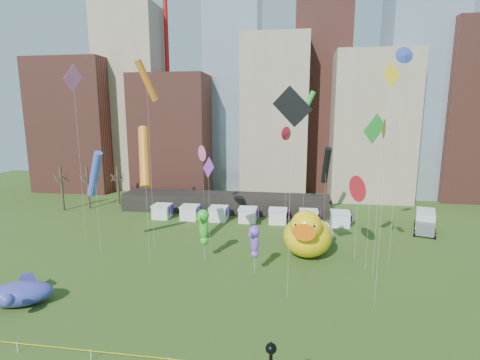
% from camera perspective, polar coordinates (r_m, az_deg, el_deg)
% --- Properties ---
extents(skyline, '(101.00, 23.00, 68.00)m').
position_cam_1_polar(skyline, '(83.11, 4.42, 12.91)').
color(skyline, brown).
rests_on(skyline, ground).
extents(pavilion, '(38.00, 6.00, 3.20)m').
position_cam_1_polar(pavilion, '(66.95, -2.36, -3.60)').
color(pavilion, black).
rests_on(pavilion, ground).
extents(vendor_tents, '(33.24, 2.80, 2.40)m').
position_cam_1_polar(vendor_tents, '(60.59, 1.26, -5.60)').
color(vendor_tents, white).
rests_on(vendor_tents, ground).
extents(bare_trees, '(8.44, 6.44, 8.50)m').
position_cam_1_polar(bare_trees, '(74.53, -22.78, -1.07)').
color(bare_trees, '#382B21').
rests_on(bare_trees, ground).
extents(big_duck, '(7.02, 8.79, 6.45)m').
position_cam_1_polar(big_duck, '(46.55, 10.57, -8.41)').
color(big_duck, yellow).
rests_on(big_duck, ground).
extents(small_duck, '(3.51, 4.54, 3.40)m').
position_cam_1_polar(small_duck, '(52.03, 12.86, -8.08)').
color(small_duck, white).
rests_on(small_duck, ground).
extents(seahorse_green, '(1.82, 2.11, 6.46)m').
position_cam_1_polar(seahorse_green, '(44.52, -5.77, -6.96)').
color(seahorse_green, silver).
rests_on(seahorse_green, ground).
extents(seahorse_purple, '(1.64, 1.83, 5.70)m').
position_cam_1_polar(seahorse_purple, '(40.58, 2.34, -9.32)').
color(seahorse_purple, silver).
rests_on(seahorse_purple, ground).
extents(whale_inflatable, '(6.57, 7.25, 2.57)m').
position_cam_1_polar(whale_inflatable, '(41.47, -31.33, -14.91)').
color(whale_inflatable, '#4C3796').
rests_on(whale_inflatable, ground).
extents(box_truck, '(4.64, 7.58, 3.03)m').
position_cam_1_polar(box_truck, '(62.66, 27.21, -5.82)').
color(box_truck, silver).
rests_on(box_truck, ground).
extents(kite_0, '(1.09, 1.88, 16.02)m').
position_cam_1_polar(kite_0, '(52.63, 7.44, 7.26)').
color(kite_0, silver).
rests_on(kite_0, ground).
extents(kite_1, '(0.41, 3.65, 24.34)m').
position_cam_1_polar(kite_1, '(54.24, -24.86, 14.09)').
color(kite_1, silver).
rests_on(kite_1, ground).
extents(kite_2, '(3.59, 0.97, 20.35)m').
position_cam_1_polar(kite_2, '(33.15, 8.23, 11.05)').
color(kite_2, silver).
rests_on(kite_2, ground).
extents(kite_3, '(2.69, 1.99, 17.95)m').
position_cam_1_polar(kite_3, '(41.56, 20.49, 7.34)').
color(kite_3, silver).
rests_on(kite_3, ground).
extents(kite_4, '(0.90, 2.06, 17.37)m').
position_cam_1_polar(kite_4, '(39.89, 21.64, 7.47)').
color(kite_4, silver).
rests_on(kite_4, ground).
extents(kite_5, '(1.54, 1.09, 24.80)m').
position_cam_1_polar(kite_5, '(43.89, 24.62, 17.35)').
color(kite_5, silver).
rests_on(kite_5, ground).
extents(kite_6, '(2.67, 4.23, 16.49)m').
position_cam_1_polar(kite_6, '(42.94, -14.88, 3.60)').
color(kite_6, silver).
rests_on(kite_6, ground).
extents(kite_7, '(1.92, 2.07, 12.52)m').
position_cam_1_polar(kite_7, '(46.01, -4.99, 1.81)').
color(kite_7, silver).
rests_on(kite_7, ground).
extents(kite_8, '(1.19, 3.10, 10.57)m').
position_cam_1_polar(kite_8, '(45.51, 18.24, -1.30)').
color(kite_8, silver).
rests_on(kite_8, ground).
extents(kite_9, '(1.50, 2.08, 13.36)m').
position_cam_1_polar(kite_9, '(52.58, -5.89, 4.22)').
color(kite_9, silver).
rests_on(kite_9, ground).
extents(kite_10, '(1.33, 3.44, 13.15)m').
position_cam_1_polar(kite_10, '(55.03, 13.45, 2.25)').
color(kite_10, silver).
rests_on(kite_10, ground).
extents(kite_11, '(2.49, 0.99, 20.94)m').
position_cam_1_polar(kite_11, '(50.98, 10.47, 11.40)').
color(kite_11, silver).
rests_on(kite_11, ground).
extents(kite_12, '(1.07, 1.82, 22.08)m').
position_cam_1_polar(kite_12, '(33.71, 22.69, 13.65)').
color(kite_12, silver).
rests_on(kite_12, ground).
extents(kite_13, '(3.49, 2.72, 13.44)m').
position_cam_1_polar(kite_13, '(48.26, -21.96, 0.88)').
color(kite_13, silver).
rests_on(kite_13, ground).
extents(kite_14, '(2.63, 2.83, 24.45)m').
position_cam_1_polar(kite_14, '(47.99, -14.53, 14.93)').
color(kite_14, silver).
rests_on(kite_14, ground).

